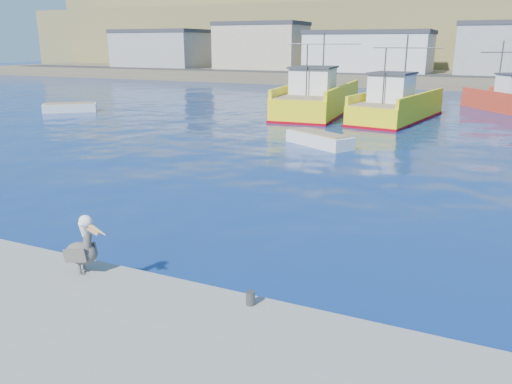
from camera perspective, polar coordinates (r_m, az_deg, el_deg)
ground at (r=15.08m, az=-5.49°, el=-6.22°), size 260.00×260.00×0.00m
dock_bollards at (r=11.92m, az=-11.28°, el=-9.51°), size 36.20×0.20×0.30m
far_shore at (r=121.43m, az=22.21°, el=16.97°), size 200.00×81.00×24.00m
trawler_yellow_a at (r=43.81m, az=7.04°, el=10.42°), size 6.33×14.12×6.84m
trawler_yellow_b at (r=41.24m, az=15.73°, el=9.38°), size 5.94×12.17×6.56m
boat_orange at (r=50.85m, az=26.48°, el=9.51°), size 7.09×8.43×6.06m
skiff_left at (r=47.64m, az=-20.50°, el=8.95°), size 4.41×4.02×0.96m
skiff_mid at (r=29.96m, az=7.24°, el=5.87°), size 4.59×3.56×0.96m
pelican at (r=12.68m, az=-19.22°, el=-6.12°), size 1.21×0.62×1.49m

